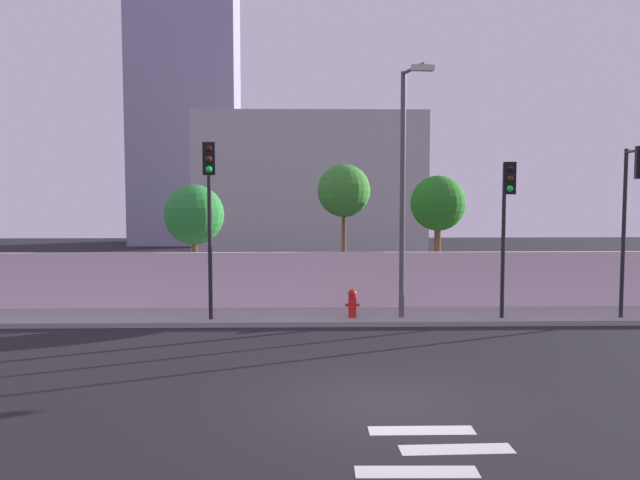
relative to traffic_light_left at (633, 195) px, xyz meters
The scene contains 13 objects.
ground_plane 11.12m from the traffic_light_left, 139.58° to the right, with size 80.00×80.00×0.00m, color black.
sidewalk 8.91m from the traffic_light_left, 169.78° to the left, with size 36.00×2.40×0.15m, color #979797.
perimeter_wall 8.85m from the traffic_light_left, 161.08° to the left, with size 36.00×0.18×1.80m, color silver.
traffic_light_left is the anchor object (origin of this frame).
traffic_light_center 12.12m from the traffic_light_left, behind, with size 0.41×1.56×5.16m.
traffic_light_right 3.63m from the traffic_light_left, behind, with size 0.48×1.57×4.63m.
street_lamp_curbside 6.52m from the traffic_light_left, behind, with size 0.69×1.85×7.31m.
fire_hydrant 8.66m from the traffic_light_left, behind, with size 0.44×0.26×0.86m.
roadside_tree_leftmost 13.74m from the traffic_light_left, 163.43° to the left, with size 2.04×2.04×4.14m.
roadside_tree_midleft 8.97m from the traffic_light_left, 154.14° to the left, with size 1.80×1.80×4.83m.
roadside_tree_midright 6.25m from the traffic_light_left, 141.14° to the left, with size 1.89×1.89×4.45m.
low_building_distant 19.05m from the traffic_light_left, 118.61° to the left, with size 11.45×6.00×7.68m, color #A8A8A8.
tower_on_skyline 34.96m from the traffic_light_left, 121.39° to the left, with size 7.14×5.00×26.64m, color gray.
Camera 1 is at (-1.49, -13.10, 4.21)m, focal length 39.33 mm.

